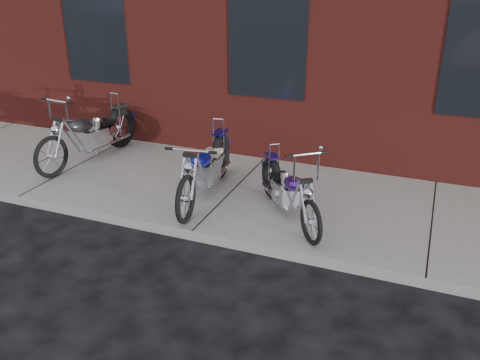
% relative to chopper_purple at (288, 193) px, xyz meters
% --- Properties ---
extents(ground, '(120.00, 120.00, 0.00)m').
position_rel_chopper_purple_xyz_m(ground, '(-1.08, -0.89, -0.52)').
color(ground, black).
rests_on(ground, ground).
extents(sidewalk, '(22.00, 3.00, 0.15)m').
position_rel_chopper_purple_xyz_m(sidewalk, '(-1.08, 0.61, -0.45)').
color(sidewalk, gray).
rests_on(sidewalk, ground).
extents(chopper_purple, '(1.37, 1.66, 1.15)m').
position_rel_chopper_purple_xyz_m(chopper_purple, '(0.00, 0.00, 0.00)').
color(chopper_purple, black).
rests_on(chopper_purple, sidewalk).
extents(chopper_blue, '(0.58, 2.39, 1.04)m').
position_rel_chopper_purple_xyz_m(chopper_blue, '(-1.38, 0.22, 0.06)').
color(chopper_blue, black).
rests_on(chopper_blue, sidewalk).
extents(chopper_third, '(0.63, 2.50, 1.27)m').
position_rel_chopper_purple_xyz_m(chopper_third, '(-3.98, 0.87, 0.08)').
color(chopper_third, black).
rests_on(chopper_third, sidewalk).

